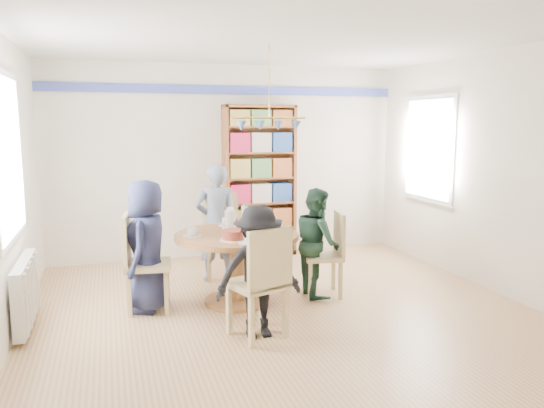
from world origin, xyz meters
name	(u,v)px	position (x,y,z in m)	size (l,w,h in m)	color
ground	(284,312)	(0.00, 0.00, 0.00)	(5.00, 5.00, 0.00)	tan
room_shell	(237,146)	(-0.26, 0.87, 1.65)	(5.00, 5.00, 5.00)	white
radiator	(26,292)	(-2.42, 0.30, 0.35)	(0.12, 1.00, 0.60)	silver
dining_table	(237,251)	(-0.38, 0.43, 0.56)	(1.30, 1.30, 0.75)	brown
chair_left	(139,258)	(-1.38, 0.47, 0.55)	(0.50, 0.50, 1.00)	#D3BB82
chair_right	(329,250)	(0.66, 0.37, 0.51)	(0.48, 0.48, 0.93)	#D3BB82
chair_far	(221,231)	(-0.33, 1.47, 0.56)	(0.49, 0.49, 1.02)	#D3BB82
chair_near	(262,278)	(-0.39, -0.58, 0.56)	(0.57, 0.57, 1.02)	#D3BB82
person_left	(147,246)	(-1.30, 0.48, 0.67)	(0.66, 0.43, 1.34)	#191D39
person_right	(317,242)	(0.53, 0.42, 0.60)	(0.58, 0.45, 1.20)	#183123
person_far	(216,223)	(-0.43, 1.30, 0.71)	(0.52, 0.34, 1.42)	gray
person_near	(258,272)	(-0.41, -0.52, 0.59)	(0.77, 0.44, 1.19)	black
bookshelf	(259,182)	(0.41, 2.34, 1.06)	(1.02, 0.31, 2.15)	brown
tableware	(234,227)	(-0.40, 0.45, 0.81)	(1.12, 1.12, 0.30)	white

